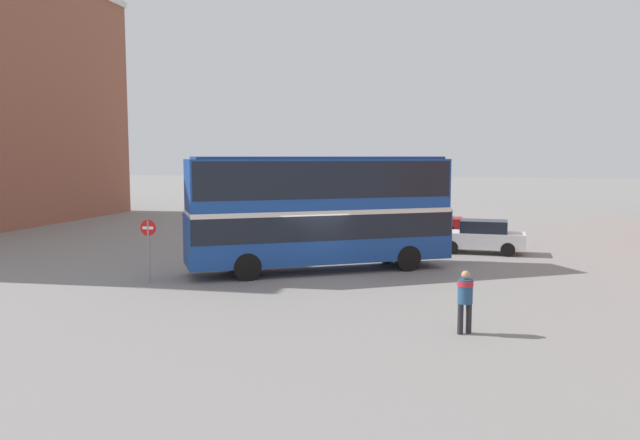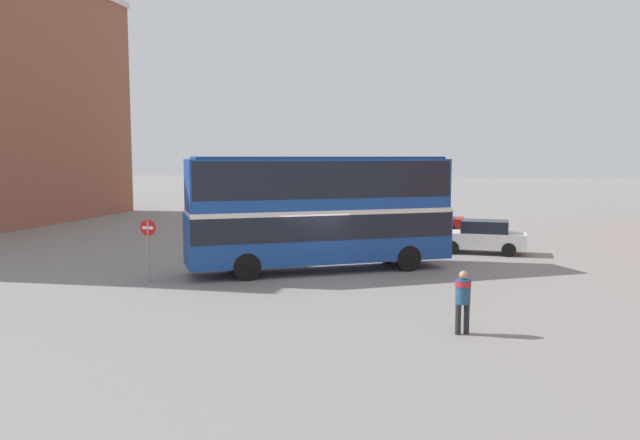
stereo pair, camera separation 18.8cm
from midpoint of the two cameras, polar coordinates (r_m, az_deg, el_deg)
name	(u,v)px [view 2 (the right image)]	position (r m, az deg, el deg)	size (l,w,h in m)	color
ground_plane	(318,275)	(25.31, 0.03, -5.04)	(240.00, 240.00, 0.00)	gray
double_decker_bus	(320,206)	(25.81, 0.21, 1.30)	(10.77, 7.56, 4.77)	#194293
pedestrian_foreground	(463,295)	(17.33, 13.24, -6.73)	(0.59, 0.59, 1.73)	#232328
parked_car_kerb_near	(247,223)	(38.14, -6.52, -0.24)	(4.10, 2.12, 1.51)	navy
parked_car_kerb_far	(482,237)	(31.82, 14.75, -1.49)	(4.41, 2.05, 1.64)	silver
parked_car_side_street	(431,221)	(39.46, 10.25, -0.12)	(3.96, 1.91, 1.45)	maroon
no_entry_sign	(148,241)	(24.31, -15.22, -1.83)	(0.62, 0.08, 2.42)	gray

